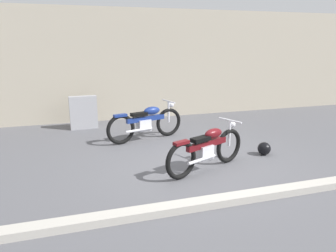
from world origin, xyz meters
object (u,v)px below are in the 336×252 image
at_px(stone_marker, 83,113).
at_px(motorcycle_blue, 146,122).
at_px(helmet, 264,149).
at_px(motorcycle_maroon, 207,148).

xyz_separation_m(stone_marker, motorcycle_blue, (1.46, -1.60, -0.02)).
bearing_deg(helmet, motorcycle_maroon, -164.89).
distance_m(stone_marker, motorcycle_blue, 2.17).
distance_m(motorcycle_maroon, motorcycle_blue, 2.40).
distance_m(stone_marker, motorcycle_maroon, 4.45).
bearing_deg(helmet, motorcycle_blue, 139.53).
height_order(motorcycle_maroon, motorcycle_blue, motorcycle_blue).
distance_m(helmet, motorcycle_maroon, 1.65).
bearing_deg(motorcycle_maroon, motorcycle_blue, 83.10).
xyz_separation_m(helmet, motorcycle_maroon, (-1.56, -0.42, 0.30)).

